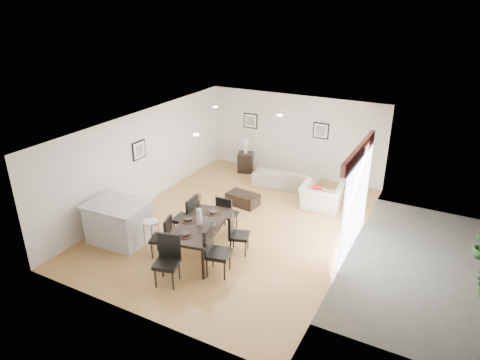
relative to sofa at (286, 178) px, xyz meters
The scene contains 26 objects.
ground 2.89m from the sofa, 94.79° to the right, with size 8.00×8.00×0.00m, color tan.
wall_back 1.56m from the sofa, 101.93° to the left, with size 6.00×0.04×2.70m, color silver.
wall_front 6.95m from the sofa, 92.00° to the right, with size 6.00×0.04×2.70m, color silver.
wall_left 4.45m from the sofa, 138.53° to the right, with size 0.04×8.00×2.70m, color silver.
wall_right 4.11m from the sofa, 46.05° to the right, with size 0.04×8.00×2.70m, color silver.
ceiling 3.74m from the sofa, 94.79° to the right, with size 6.00×8.00×0.02m, color white.
sofa is the anchor object (origin of this frame).
armchair 1.71m from the sofa, 33.15° to the right, with size 1.10×0.96×0.72m, color beige.
dining_table 4.55m from the sofa, 93.79° to the right, with size 1.31×2.06×0.80m.
dining_chair_wnear 5.08m from the sofa, 101.20° to the right, with size 0.56×0.56×0.99m.
dining_chair_wfar 4.16m from the sofa, 103.53° to the right, with size 0.54×0.54×1.11m.
dining_chair_enear 5.04m from the sofa, 85.76° to the right, with size 0.60×0.60×1.12m.
dining_chair_efar 4.09m from the sofa, 84.59° to the right, with size 0.56×0.56×0.99m.
dining_chair_head 5.72m from the sofa, 93.25° to the right, with size 0.60×0.60×1.08m.
dining_chair_foot 3.35m from the sofa, 95.11° to the right, with size 0.45×0.45×0.98m.
vase 4.60m from the sofa, 93.79° to the right, with size 1.01×1.54×0.78m.
coffee_table 1.89m from the sofa, 109.44° to the right, with size 0.89×0.53×0.36m, color black.
side_table 1.84m from the sofa, 162.24° to the left, with size 0.50×0.50×0.67m, color black.
table_lamp 1.95m from the sofa, 162.24° to the left, with size 0.24×0.24×0.46m.
cushion 1.70m from the sofa, 37.98° to the right, with size 0.30×0.09×0.30m, color #AA2116.
kitchen_island 5.49m from the sofa, 115.80° to the right, with size 1.51×1.19×1.01m.
bar_stool 5.15m from the sofa, 105.66° to the right, with size 0.36×0.36×0.79m.
framed_print_back_left 2.53m from the sofa, 148.98° to the left, with size 0.52×0.04×0.52m.
framed_print_back_right 1.86m from the sofa, 59.19° to the left, with size 0.52×0.04×0.52m.
framed_print_left_wall 4.64m from the sofa, 136.34° to the right, with size 0.04×0.52×0.52m.
sliding_door 3.97m from the sofa, 43.35° to the right, with size 0.12×2.70×2.57m.
Camera 1 is at (4.77, -8.78, 5.56)m, focal length 32.00 mm.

